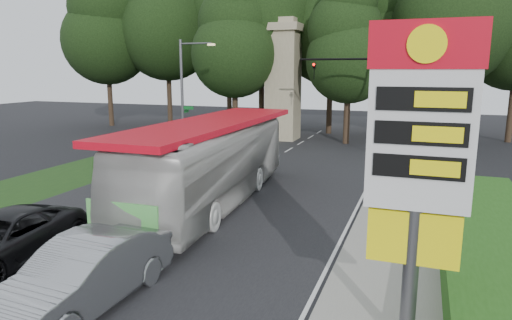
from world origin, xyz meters
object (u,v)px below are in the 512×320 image
(traffic_signal_mast, at_px, (368,89))
(streetlight_signs, at_px, (185,90))
(gas_station_pylon, at_px, (419,148))
(sedan_silver, at_px, (84,275))
(suv_charcoal, at_px, (2,239))
(transit_bus, at_px, (211,162))
(monument, at_px, (283,79))

(traffic_signal_mast, bearing_deg, streetlight_signs, -171.08)
(gas_station_pylon, bearing_deg, sedan_silver, -174.03)
(gas_station_pylon, bearing_deg, traffic_signal_mast, 99.09)
(traffic_signal_mast, relative_size, suv_charcoal, 1.29)
(gas_station_pylon, xyz_separation_m, streetlight_signs, (-16.19, 20.01, -0.01))
(sedan_silver, bearing_deg, transit_bus, 97.45)
(suv_charcoal, bearing_deg, streetlight_signs, 97.94)
(transit_bus, xyz_separation_m, suv_charcoal, (-3.30, -8.15, -1.08))
(suv_charcoal, bearing_deg, transit_bus, 63.75)
(traffic_signal_mast, distance_m, monument, 9.76)
(gas_station_pylon, relative_size, suv_charcoal, 1.22)
(gas_station_pylon, xyz_separation_m, sedan_silver, (-7.70, -0.80, -3.56))
(sedan_silver, bearing_deg, gas_station_pylon, 7.42)
(transit_bus, relative_size, suv_charcoal, 2.39)
(gas_station_pylon, relative_size, sedan_silver, 1.27)
(streetlight_signs, relative_size, transit_bus, 0.60)
(sedan_silver, xyz_separation_m, suv_charcoal, (-4.30, 1.36, -0.11))
(streetlight_signs, distance_m, transit_bus, 13.80)
(monument, distance_m, suv_charcoal, 27.80)
(gas_station_pylon, distance_m, streetlight_signs, 25.74)
(transit_bus, distance_m, sedan_silver, 9.61)
(streetlight_signs, distance_m, monument, 9.44)
(streetlight_signs, height_order, sedan_silver, streetlight_signs)
(monument, bearing_deg, gas_station_pylon, -68.20)
(gas_station_pylon, height_order, suv_charcoal, gas_station_pylon)
(streetlight_signs, bearing_deg, transit_bus, -56.49)
(monument, height_order, transit_bus, monument)
(gas_station_pylon, height_order, traffic_signal_mast, traffic_signal_mast)
(traffic_signal_mast, distance_m, sedan_silver, 23.50)
(transit_bus, height_order, suv_charcoal, transit_bus)
(streetlight_signs, relative_size, monument, 0.80)
(gas_station_pylon, relative_size, traffic_signal_mast, 0.95)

